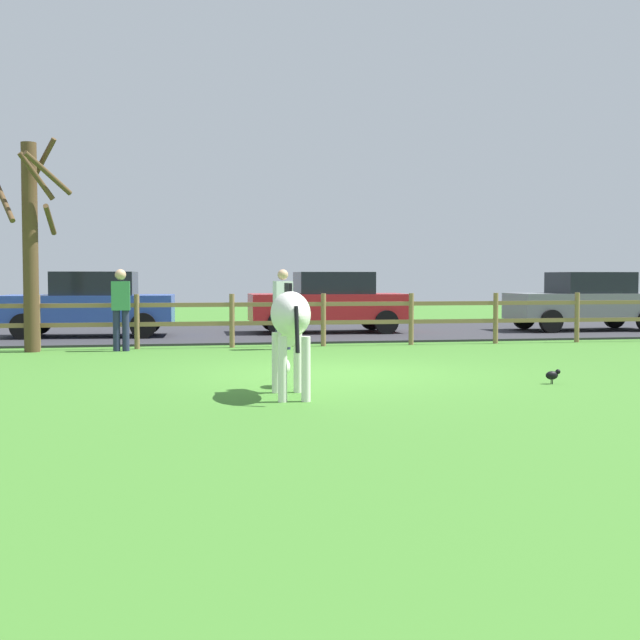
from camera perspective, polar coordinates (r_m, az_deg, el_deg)
name	(u,v)px	position (r m, az deg, el deg)	size (l,w,h in m)	color
ground_plane	(337,373)	(12.96, 1.15, -3.65)	(60.00, 60.00, 0.00)	#3D7528
parking_asphalt	(266,332)	(22.11, -3.71, -0.84)	(28.00, 7.40, 0.05)	#2D2D33
paddock_fence	(278,316)	(17.78, -2.87, 0.25)	(21.62, 0.11, 1.13)	olive
bare_tree	(31,239)	(17.49, -19.07, 5.24)	(1.56, 1.36, 4.25)	#513A23
zebra	(290,322)	(10.42, -2.08, -0.15)	(0.52, 1.94, 1.41)	white
crow_on_grass	(553,375)	(12.11, 15.55, -3.62)	(0.21, 0.10, 0.20)	black
parked_car_grey	(586,301)	(23.56, 17.64, 1.26)	(4.02, 1.92, 1.56)	slate
parked_car_red	(329,302)	(21.60, 0.62, 1.25)	(4.03, 1.95, 1.56)	red
parked_car_blue	(90,304)	(20.89, -15.35, 1.09)	(4.09, 2.07, 1.56)	#2D4CAD
visitor_left_of_tree	(283,305)	(17.10, -2.54, 1.01)	(0.40, 0.30, 1.64)	#232847
visitor_right_of_tree	(121,306)	(17.18, -13.40, 0.94)	(0.36, 0.22, 1.64)	#232847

